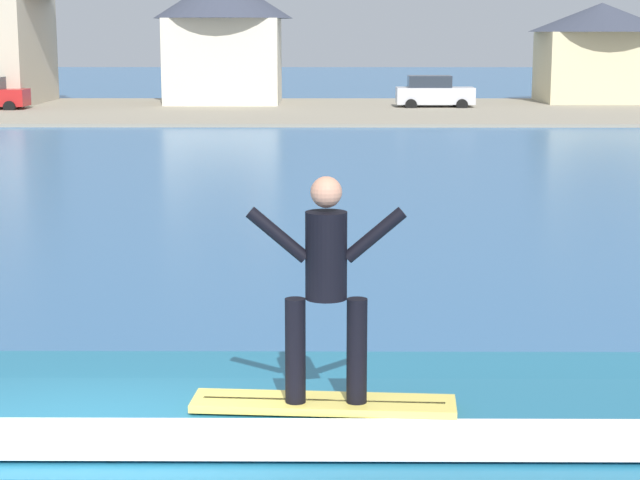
{
  "coord_description": "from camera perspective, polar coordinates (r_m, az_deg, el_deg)",
  "views": [
    {
      "loc": [
        1.81,
        -7.58,
        4.24
      ],
      "look_at": [
        1.71,
        6.35,
        1.65
      ],
      "focal_mm": 63.11,
      "sensor_mm": 36.0,
      "label": 1
    }
  ],
  "objects": [
    {
      "name": "car_far_shore",
      "position": [
        62.6,
        5.78,
        7.46
      ],
      "size": [
        4.25,
        2.15,
        1.86
      ],
      "color": "silver",
      "rests_on": "ground_plane"
    },
    {
      "name": "surfer",
      "position": [
        8.59,
        0.31,
        -1.92
      ],
      "size": [
        1.22,
        0.32,
        1.78
      ],
      "color": "black",
      "rests_on": "surfboard"
    },
    {
      "name": "house_gabled_white",
      "position": [
        68.73,
        14.04,
        9.46
      ],
      "size": [
        8.45,
        8.45,
        5.89
      ],
      "color": "beige",
      "rests_on": "ground_plane"
    },
    {
      "name": "house_small_cottage",
      "position": [
        65.7,
        -4.92,
        10.47
      ],
      "size": [
        7.97,
        7.97,
        7.63
      ],
      "color": "beige",
      "rests_on": "ground_plane"
    },
    {
      "name": "wave_crest",
      "position": [
        9.6,
        -0.21,
        -11.56
      ],
      "size": [
        9.9,
        3.19,
        1.33
      ],
      "color": "#206B8C",
      "rests_on": "ground_plane"
    },
    {
      "name": "shoreline_bank",
      "position": [
        60.54,
        -1.33,
        6.58
      ],
      "size": [
        120.0,
        19.77,
        0.15
      ],
      "color": "gray",
      "rests_on": "ground_plane"
    },
    {
      "name": "surfboard",
      "position": [
        8.92,
        0.18,
        -8.3
      ],
      "size": [
        2.1,
        0.59,
        0.06
      ],
      "color": "#EAD159",
      "rests_on": "wave_crest"
    }
  ]
}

